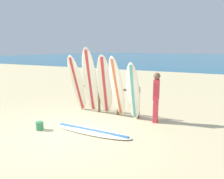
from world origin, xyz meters
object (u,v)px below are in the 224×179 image
at_px(surfboard_leaning_far_left, 77,84).
at_px(sand_bucket, 40,126).
at_px(surfboard_leaning_center_right, 133,92).
at_px(surfboard_lying_on_sand, 92,131).
at_px(surfboard_rack, 108,96).
at_px(beachgoer_standing, 156,95).
at_px(surfboard_leaning_left, 90,81).
at_px(surfboard_leaning_center_left, 105,85).
at_px(surfboard_leaning_center, 117,87).

bearing_deg(surfboard_leaning_far_left, sand_bucket, -88.38).
bearing_deg(surfboard_leaning_center_right, surfboard_lying_on_sand, -113.98).
bearing_deg(surfboard_leaning_center_right, surfboard_rack, 161.70).
bearing_deg(surfboard_rack, beachgoer_standing, -5.77).
bearing_deg(beachgoer_standing, surfboard_leaning_center_right, -165.68).
height_order(surfboard_lying_on_sand, beachgoer_standing, beachgoer_standing).
xyz_separation_m(surfboard_leaning_left, sand_bucket, (-0.46, -2.12, -1.12)).
bearing_deg(surfboard_leaning_center_right, beachgoer_standing, 14.32).
relative_size(surfboard_rack, surfboard_leaning_center_right, 1.25).
bearing_deg(surfboard_leaning_center_left, surfboard_leaning_center_right, -5.29).
bearing_deg(surfboard_leaning_far_left, surfboard_leaning_center_right, 1.64).
bearing_deg(surfboard_leaning_far_left, surfboard_leaning_left, 11.27).
bearing_deg(surfboard_lying_on_sand, surfboard_rack, 103.64).
bearing_deg(surfboard_rack, surfboard_leaning_left, -149.90).
height_order(surfboard_leaning_center, surfboard_leaning_center_right, surfboard_leaning_center).
height_order(surfboard_leaning_left, beachgoer_standing, surfboard_leaning_left).
bearing_deg(surfboard_lying_on_sand, beachgoer_standing, 50.47).
height_order(beachgoer_standing, sand_bucket, beachgoer_standing).
distance_m(surfboard_leaning_far_left, surfboard_leaning_center_left, 1.10).
height_order(surfboard_rack, surfboard_lying_on_sand, surfboard_rack).
relative_size(surfboard_rack, sand_bucket, 9.93).
distance_m(surfboard_leaning_center, surfboard_leaning_center_right, 0.64).
bearing_deg(surfboard_leaning_left, surfboard_leaning_center, 0.57).
bearing_deg(surfboard_lying_on_sand, surfboard_leaning_far_left, 136.88).
distance_m(surfboard_rack, surfboard_leaning_center_right, 1.24).
xyz_separation_m(surfboard_rack, surfboard_leaning_center_right, (1.14, -0.38, 0.32)).
xyz_separation_m(surfboard_leaning_far_left, surfboard_leaning_center, (1.61, 0.11, -0.01)).
bearing_deg(sand_bucket, surfboard_leaning_left, 77.85).
relative_size(surfboard_lying_on_sand, sand_bucket, 10.07).
bearing_deg(surfboard_leaning_center, beachgoer_standing, 5.80).
bearing_deg(surfboard_leaning_center_left, surfboard_rack, 88.09).
distance_m(surfboard_rack, surfboard_lying_on_sand, 2.06).
bearing_deg(sand_bucket, surfboard_leaning_center, 53.95).
height_order(surfboard_leaning_center_left, beachgoer_standing, surfboard_leaning_center_left).
bearing_deg(surfboard_lying_on_sand, surfboard_leaning_left, 123.78).
distance_m(surfboard_rack, beachgoer_standing, 1.90).
xyz_separation_m(surfboard_leaning_center_left, surfboard_leaning_center, (0.52, -0.06, -0.02)).
bearing_deg(surfboard_leaning_center_left, beachgoer_standing, 2.47).
bearing_deg(beachgoer_standing, surfboard_leaning_center_left, -177.53).
distance_m(surfboard_leaning_far_left, surfboard_leaning_center, 1.61).
bearing_deg(surfboard_rack, sand_bucket, -112.93).
xyz_separation_m(surfboard_leaning_center, beachgoer_standing, (1.36, 0.14, -0.18)).
bearing_deg(beachgoer_standing, surfboard_leaning_far_left, -175.16).
distance_m(surfboard_rack, surfboard_leaning_center_left, 0.52).
bearing_deg(surfboard_lying_on_sand, surfboard_leaning_center_right, 66.02).
xyz_separation_m(surfboard_lying_on_sand, beachgoer_standing, (1.41, 1.71, 0.88)).
xyz_separation_m(beachgoer_standing, sand_bucket, (-2.92, -2.27, -0.79)).
relative_size(surfboard_rack, surfboard_leaning_center_left, 1.12).
xyz_separation_m(surfboard_rack, beachgoer_standing, (1.87, -0.19, 0.23)).
relative_size(surfboard_leaning_center_left, surfboard_lying_on_sand, 0.88).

